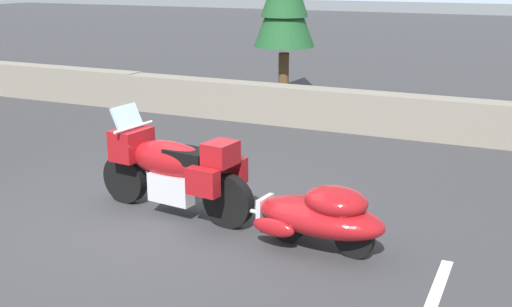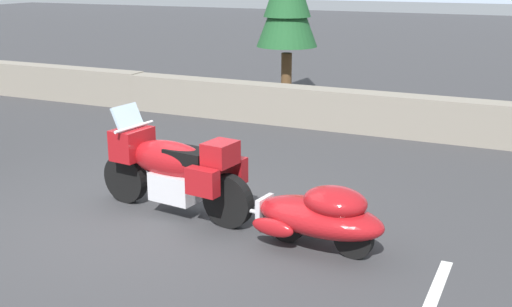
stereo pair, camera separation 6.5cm
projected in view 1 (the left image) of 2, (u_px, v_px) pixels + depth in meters
ground_plane at (153, 219)px, 7.98m from camera, size 80.00×80.00×0.00m
stone_guard_wall at (331, 108)px, 12.42m from camera, size 24.00×0.55×0.87m
touring_motorcycle at (173, 167)px, 8.00m from camera, size 2.31×0.91×1.33m
car_shaped_trailer at (321, 215)px, 7.03m from camera, size 2.23×0.90×0.76m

